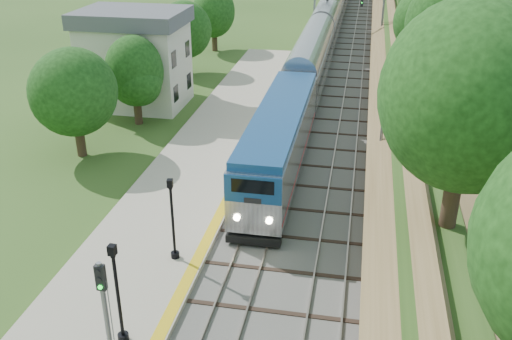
% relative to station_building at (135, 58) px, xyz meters
% --- Properties ---
extents(trackbed, '(9.50, 170.00, 0.28)m').
position_rel_station_building_xyz_m(trackbed, '(16.00, 30.00, -4.02)').
color(trackbed, '#4C4944').
rests_on(trackbed, ground).
extents(platform, '(6.40, 68.00, 0.38)m').
position_rel_station_building_xyz_m(platform, '(8.80, -14.00, -3.90)').
color(platform, '#AA9F89').
rests_on(platform, ground).
extents(yellow_stripe, '(0.55, 68.00, 0.01)m').
position_rel_station_building_xyz_m(yellow_stripe, '(11.65, -14.00, -3.70)').
color(yellow_stripe, gold).
rests_on(yellow_stripe, platform).
extents(embankment, '(10.64, 170.00, 11.70)m').
position_rel_station_building_xyz_m(embankment, '(24.35, 30.00, -2.14)').
color(embankment, brown).
rests_on(embankment, ground).
extents(station_building, '(8.60, 6.60, 8.00)m').
position_rel_station_building_xyz_m(station_building, '(0.00, 0.00, 0.00)').
color(station_building, beige).
rests_on(station_building, ground).
extents(signal_gantry, '(8.40, 0.38, 6.20)m').
position_rel_station_building_xyz_m(signal_gantry, '(16.47, 24.99, 0.73)').
color(signal_gantry, slate).
rests_on(signal_gantry, ground).
extents(trees_behind_platform, '(7.82, 53.32, 7.21)m').
position_rel_station_building_xyz_m(trees_behind_platform, '(2.83, -9.33, 0.44)').
color(trees_behind_platform, '#332316').
rests_on(trees_behind_platform, ground).
extents(lamppost_mid, '(0.43, 0.43, 4.39)m').
position_rel_station_building_xyz_m(lamppost_mid, '(10.36, -28.09, -1.75)').
color(lamppost_mid, black).
rests_on(lamppost_mid, platform).
extents(lamppost_far, '(0.41, 0.41, 4.19)m').
position_rel_station_building_xyz_m(lamppost_far, '(10.56, -22.22, -1.84)').
color(lamppost_far, black).
rests_on(lamppost_far, platform).
extents(signal_platform, '(0.31, 0.25, 5.37)m').
position_rel_station_building_xyz_m(signal_platform, '(11.10, -30.48, -0.41)').
color(signal_platform, slate).
rests_on(signal_platform, platform).
extents(signal_farside, '(0.34, 0.27, 6.23)m').
position_rel_station_building_xyz_m(signal_farside, '(20.20, -10.41, -0.16)').
color(signal_farside, slate).
rests_on(signal_farside, ground).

